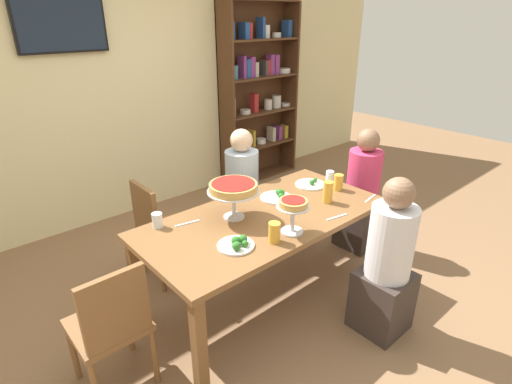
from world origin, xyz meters
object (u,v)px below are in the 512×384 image
at_px(deep_dish_pizza_stand, 233,189).
at_px(water_glass_clear_far, 330,177).
at_px(bookshelf, 258,92).
at_px(salad_plate_near_diner, 237,244).
at_px(cutlery_fork_far, 188,223).
at_px(beer_glass_amber_tall, 274,232).
at_px(water_glass_clear_near, 157,220).
at_px(cutlery_knife_near, 370,198).
at_px(chair_head_west, 112,324).
at_px(chair_far_left, 160,226).
at_px(beer_glass_amber_short, 328,192).
at_px(beer_glass_amber_spare, 338,182).
at_px(television, 61,25).
at_px(diner_head_east, 361,198).
at_px(diner_far_right, 242,198).
at_px(salad_plate_spare, 277,196).
at_px(diner_near_right, 387,269).
at_px(personal_pizza_stand, 293,208).
at_px(salad_plate_far_diner, 311,184).
at_px(dining_table, 265,226).

height_order(deep_dish_pizza_stand, water_glass_clear_far, deep_dish_pizza_stand).
bearing_deg(bookshelf, salad_plate_near_diner, -133.89).
bearing_deg(cutlery_fork_far, bookshelf, -131.05).
height_order(beer_glass_amber_tall, water_glass_clear_near, beer_glass_amber_tall).
relative_size(salad_plate_near_diner, cutlery_knife_near, 1.29).
bearing_deg(chair_head_west, cutlery_fork_far, 23.25).
bearing_deg(cutlery_knife_near, cutlery_fork_far, 145.27).
height_order(chair_far_left, beer_glass_amber_short, beer_glass_amber_short).
xyz_separation_m(bookshelf, beer_glass_amber_spare, (-0.96, -2.07, -0.34)).
xyz_separation_m(bookshelf, television, (-2.22, 0.09, 0.82)).
height_order(diner_head_east, cutlery_fork_far, diner_head_east).
height_order(diner_far_right, salad_plate_spare, diner_far_right).
bearing_deg(diner_near_right, cutlery_knife_near, -42.50).
distance_m(chair_far_left, personal_pizza_stand, 1.23).
bearing_deg(water_glass_clear_near, cutlery_knife_near, -25.08).
height_order(salad_plate_near_diner, cutlery_fork_far, salad_plate_near_diner).
height_order(beer_glass_amber_short, cutlery_fork_far, beer_glass_amber_short).
distance_m(salad_plate_near_diner, beer_glass_amber_spare, 1.18).
xyz_separation_m(television, water_glass_clear_near, (-0.15, -1.75, -1.18)).
xyz_separation_m(salad_plate_far_diner, cutlery_knife_near, (0.15, -0.48, -0.01)).
bearing_deg(beer_glass_amber_spare, beer_glass_amber_tall, -165.57).
xyz_separation_m(chair_far_left, cutlery_fork_far, (-0.04, -0.52, 0.26)).
bearing_deg(salad_plate_spare, personal_pizza_stand, -123.75).
relative_size(diner_near_right, cutlery_knife_near, 6.39).
xyz_separation_m(bookshelf, cutlery_knife_near, (-0.90, -2.35, -0.40)).
xyz_separation_m(beer_glass_amber_spare, cutlery_knife_near, (0.05, -0.28, -0.06)).
height_order(diner_far_right, salad_plate_near_diner, diner_far_right).
height_order(dining_table, chair_far_left, chair_far_left).
bearing_deg(chair_far_left, salad_plate_far_diner, 60.22).
height_order(personal_pizza_stand, cutlery_fork_far, personal_pizza_stand).
distance_m(television, salad_plate_far_diner, 2.58).
relative_size(diner_head_east, cutlery_knife_near, 6.39).
distance_m(personal_pizza_stand, water_glass_clear_near, 0.91).
relative_size(beer_glass_amber_tall, cutlery_fork_far, 0.74).
xyz_separation_m(chair_head_west, water_glass_clear_far, (2.01, 0.12, 0.31)).
bearing_deg(salad_plate_spare, water_glass_clear_near, 167.77).
bearing_deg(water_glass_clear_near, salad_plate_near_diner, -66.16).
distance_m(bookshelf, deep_dish_pizza_stand, 2.68).
bearing_deg(beer_glass_amber_short, cutlery_knife_near, -31.56).
bearing_deg(beer_glass_amber_tall, beer_glass_amber_spare, 14.43).
xyz_separation_m(beer_glass_amber_tall, cutlery_fork_far, (-0.28, 0.57, -0.06)).
distance_m(salad_plate_near_diner, cutlery_fork_far, 0.47).
relative_size(bookshelf, salad_plate_far_diner, 8.87).
relative_size(television, cutlery_fork_far, 4.32).
xyz_separation_m(personal_pizza_stand, water_glass_clear_near, (-0.63, 0.65, -0.13)).
relative_size(television, beer_glass_amber_tall, 5.84).
xyz_separation_m(dining_table, chair_head_west, (-1.19, -0.04, -0.17)).
distance_m(bookshelf, chair_head_west, 3.61).
bearing_deg(water_glass_clear_far, chair_far_left, 151.04).
bearing_deg(diner_near_right, beer_glass_amber_spare, -25.76).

